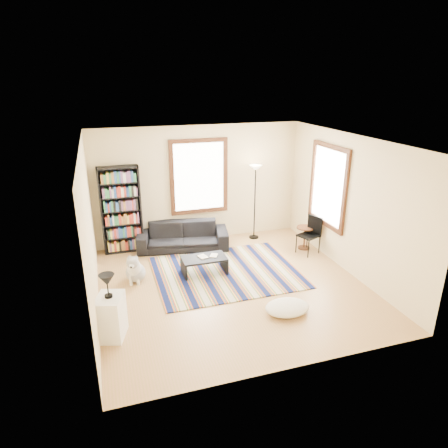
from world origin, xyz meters
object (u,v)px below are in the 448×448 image
object	(u,v)px
bookshelf	(121,210)
floor_lamp	(255,203)
side_table	(304,238)
sofa	(183,236)
coffee_table	(204,265)
white_cabinet	(111,317)
dog	(135,267)
folding_chair	(308,236)
floor_cushion	(287,307)

from	to	relation	value
bookshelf	floor_lamp	world-z (taller)	bookshelf
floor_lamp	side_table	distance (m)	1.48
sofa	coffee_table	bearing A→B (deg)	-72.48
floor_lamp	white_cabinet	world-z (taller)	floor_lamp
sofa	coffee_table	world-z (taller)	sofa
coffee_table	side_table	distance (m)	2.63
side_table	floor_lamp	bearing A→B (deg)	132.16
white_cabinet	bookshelf	bearing A→B (deg)	99.98
white_cabinet	dog	bearing A→B (deg)	90.21
sofa	white_cabinet	size ratio (longest dim) A/B	3.01
side_table	dog	bearing A→B (deg)	-173.96
folding_chair	dog	bearing A→B (deg)	161.32
side_table	floor_cushion	bearing A→B (deg)	-123.94
floor_lamp	white_cabinet	size ratio (longest dim) A/B	2.66
side_table	folding_chair	xyz separation A→B (m)	(-0.05, -0.26, 0.16)
white_cabinet	dog	size ratio (longest dim) A/B	1.15
coffee_table	white_cabinet	distance (m)	2.52
floor_cushion	floor_lamp	bearing A→B (deg)	78.09
bookshelf	folding_chair	distance (m)	4.29
floor_lamp	dog	xyz separation A→B (m)	(-3.07, -1.40, -0.63)
bookshelf	floor_cushion	distance (m)	4.39
bookshelf	white_cabinet	bearing A→B (deg)	-97.52
coffee_table	folding_chair	bearing A→B (deg)	5.98
coffee_table	dog	size ratio (longest dim) A/B	1.48
side_table	white_cabinet	xyz separation A→B (m)	(-4.50, -2.15, 0.08)
bookshelf	coffee_table	world-z (taller)	bookshelf
sofa	coffee_table	xyz separation A→B (m)	(0.15, -1.40, -0.13)
side_table	sofa	bearing A→B (deg)	162.14
sofa	floor_lamp	bearing A→B (deg)	14.49
bookshelf	dog	bearing A→B (deg)	-86.26
folding_chair	white_cabinet	bearing A→B (deg)	-178.03
bookshelf	side_table	size ratio (longest dim) A/B	3.70
white_cabinet	folding_chair	bearing A→B (deg)	40.52
floor_lamp	side_table	bearing A→B (deg)	-47.84
floor_cushion	folding_chair	distance (m)	2.64
side_table	dog	world-z (taller)	dog
floor_lamp	dog	world-z (taller)	floor_lamp
floor_cushion	floor_lamp	size ratio (longest dim) A/B	0.42
bookshelf	floor_cushion	world-z (taller)	bookshelf
coffee_table	dog	bearing A→B (deg)	175.76
coffee_table	white_cabinet	xyz separation A→B (m)	(-1.92, -1.63, 0.17)
white_cabinet	dog	distance (m)	1.81
floor_lamp	white_cabinet	bearing A→B (deg)	-139.11
sofa	white_cabinet	world-z (taller)	white_cabinet
coffee_table	sofa	bearing A→B (deg)	96.14
side_table	white_cabinet	world-z (taller)	white_cabinet
floor_lamp	folding_chair	world-z (taller)	floor_lamp
coffee_table	folding_chair	world-z (taller)	folding_chair
sofa	bookshelf	distance (m)	1.53
sofa	floor_lamp	distance (m)	1.95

